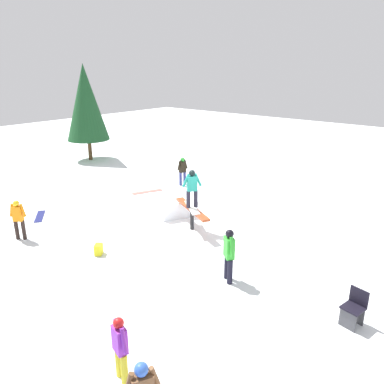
# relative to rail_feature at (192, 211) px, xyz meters

# --- Properties ---
(ground_plane) EXTENTS (60.00, 60.00, 0.00)m
(ground_plane) POSITION_rel_rail_feature_xyz_m (0.00, 0.00, -0.70)
(ground_plane) COLOR white
(rail_feature) EXTENTS (2.28, 1.30, 0.83)m
(rail_feature) POSITION_rel_rail_feature_xyz_m (0.00, 0.00, 0.00)
(rail_feature) COLOR black
(rail_feature) RESTS_ON ground
(snow_kicker_ramp) EXTENTS (2.28, 2.14, 0.63)m
(snow_kicker_ramp) POSITION_rel_rail_feature_xyz_m (-1.72, 0.84, -0.39)
(snow_kicker_ramp) COLOR white
(snow_kicker_ramp) RESTS_ON ground
(main_rider_on_rail) EXTENTS (1.30, 1.09, 1.41)m
(main_rider_on_rail) POSITION_rel_rail_feature_xyz_m (0.00, 0.00, 0.83)
(main_rider_on_rail) COLOR white
(main_rider_on_rail) RESTS_ON rail_feature
(bystander_purple) EXTENTS (0.59, 0.27, 1.39)m
(bystander_purple) POSITION_rel_rail_feature_xyz_m (3.44, -6.14, 0.08)
(bystander_purple) COLOR gold
(bystander_purple) RESTS_ON ground
(bystander_orange) EXTENTS (0.50, 0.40, 1.41)m
(bystander_orange) POSITION_rel_rail_feature_xyz_m (-3.96, -4.42, 0.09)
(bystander_orange) COLOR black
(bystander_orange) RESTS_ON ground
(bystander_black) EXTENTS (0.26, 0.63, 1.40)m
(bystander_black) POSITION_rel_rail_feature_xyz_m (-3.82, 3.81, 0.08)
(bystander_black) COLOR navy
(bystander_black) RESTS_ON ground
(bystander_green) EXTENTS (0.59, 0.49, 1.54)m
(bystander_green) POSITION_rel_rail_feature_xyz_m (2.99, -2.00, 0.16)
(bystander_green) COLOR black
(bystander_green) RESTS_ON ground
(loose_snowboard_coral) EXTENTS (0.84, 1.46, 0.02)m
(loose_snowboard_coral) POSITION_rel_rail_feature_xyz_m (-4.34, 1.87, -0.69)
(loose_snowboard_coral) COLOR #E47165
(loose_snowboard_coral) RESTS_ON ground
(loose_snowboard_navy) EXTENTS (1.17, 0.95, 0.02)m
(loose_snowboard_navy) POSITION_rel_rail_feature_xyz_m (-5.38, -2.97, -0.69)
(loose_snowboard_navy) COLOR navy
(loose_snowboard_navy) RESTS_ON ground
(folding_chair) EXTENTS (0.52, 0.52, 0.88)m
(folding_chair) POSITION_rel_rail_feature_xyz_m (6.24, -1.68, -0.29)
(folding_chair) COLOR #3F3F44
(folding_chair) RESTS_ON ground
(backpack_on_snow) EXTENTS (0.36, 0.37, 0.34)m
(backpack_on_snow) POSITION_rel_rail_feature_xyz_m (-1.01, -3.38, -0.53)
(backpack_on_snow) COLOR yellow
(backpack_on_snow) RESTS_ON ground
(pine_tree_far) EXTENTS (2.56, 2.56, 5.81)m
(pine_tree_far) POSITION_rel_rail_feature_xyz_m (-11.80, 4.02, 2.84)
(pine_tree_far) COLOR #4C331E
(pine_tree_far) RESTS_ON ground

